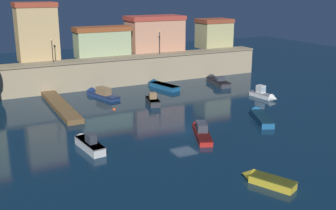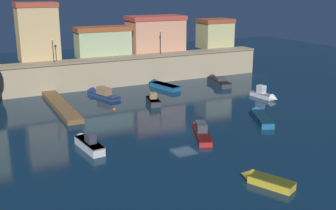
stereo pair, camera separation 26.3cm
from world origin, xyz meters
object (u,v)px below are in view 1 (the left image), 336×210
moored_boat_2 (216,81)px  moored_boat_6 (260,116)px  moored_boat_3 (99,93)px  moored_boat_5 (160,85)px  mooring_buoy_1 (114,110)px  moored_boat_4 (201,130)px  moored_boat_7 (152,100)px  moored_boat_8 (265,180)px  moored_boat_0 (264,95)px  quay_lamp_1 (160,38)px  quay_lamp_0 (52,47)px  moored_boat_1 (87,143)px

moored_boat_2 → moored_boat_6: size_ratio=1.08×
moored_boat_3 → moored_boat_5: size_ratio=1.08×
moored_boat_3 → mooring_buoy_1: 7.60m
moored_boat_4 → moored_boat_5: 21.90m
moored_boat_7 → moored_boat_8: size_ratio=0.99×
moored_boat_5 → mooring_buoy_1: (-10.52, -8.40, -0.38)m
moored_boat_0 → moored_boat_5: 16.06m
moored_boat_3 → mooring_buoy_1: bearing=159.5°
quay_lamp_1 → moored_boat_8: quay_lamp_1 is taller
quay_lamp_1 → moored_boat_4: quay_lamp_1 is taller
moored_boat_7 → moored_boat_2: bearing=-54.1°
moored_boat_4 → quay_lamp_1: bearing=6.3°
moored_boat_2 → mooring_buoy_1: size_ratio=16.44×
mooring_buoy_1 → moored_boat_4: bearing=-68.5°
quay_lamp_0 → moored_boat_0: 31.14m
moored_boat_6 → moored_boat_3: bearing=59.4°
mooring_buoy_1 → quay_lamp_1: bearing=45.7°
moored_boat_0 → moored_boat_2: size_ratio=0.66×
moored_boat_1 → moored_boat_7: moored_boat_1 is taller
moored_boat_4 → moored_boat_8: bearing=-164.2°
moored_boat_0 → moored_boat_2: bearing=177.6°
moored_boat_1 → moored_boat_2: (26.58, 18.04, -0.06)m
quay_lamp_0 → moored_boat_6: bearing=-53.2°
moored_boat_2 → moored_boat_3: size_ratio=0.98×
quay_lamp_1 → moored_boat_1: 31.87m
quay_lamp_0 → moored_boat_0: quay_lamp_0 is taller
moored_boat_0 → mooring_buoy_1: (-20.77, 3.97, -0.50)m
moored_boat_6 → moored_boat_5: bearing=33.9°
moored_boat_5 → moored_boat_3: bearing=80.0°
quay_lamp_0 → mooring_buoy_1: 15.41m
moored_boat_5 → mooring_buoy_1: moored_boat_5 is taller
moored_boat_2 → quay_lamp_1: bearing=56.6°
moored_boat_7 → mooring_buoy_1: size_ratio=10.30×
moored_boat_8 → moored_boat_2: bearing=-51.6°
quay_lamp_0 → moored_boat_0: bearing=-34.1°
quay_lamp_0 → moored_boat_3: bearing=-48.1°
moored_boat_0 → moored_boat_4: bearing=-68.2°
quay_lamp_0 → moored_boat_6: quay_lamp_0 is taller
quay_lamp_1 → moored_boat_2: quay_lamp_1 is taller
moored_boat_6 → moored_boat_8: 17.10m
moored_boat_3 → moored_boat_0: bearing=-136.5°
quay_lamp_1 → moored_boat_0: size_ratio=0.81×
quay_lamp_0 → moored_boat_4: (9.55, -25.93, -6.23)m
quay_lamp_0 → quay_lamp_1: size_ratio=0.89×
quay_lamp_0 → mooring_buoy_1: bearing=-71.0°
moored_boat_6 → moored_boat_2: bearing=6.4°
moored_boat_2 → moored_boat_8: moored_boat_2 is taller
moored_boat_6 → moored_boat_8: moored_boat_6 is taller
moored_boat_0 → moored_boat_1: size_ratio=0.80×
moored_boat_3 → moored_boat_8: 32.76m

